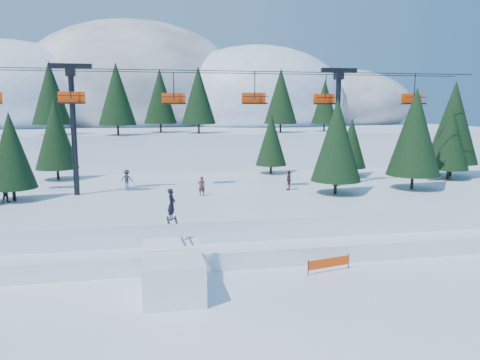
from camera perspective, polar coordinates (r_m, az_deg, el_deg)
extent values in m
plane|color=white|center=(22.97, -2.00, -15.40)|extent=(160.00, 160.00, 0.00)
cube|color=white|center=(39.68, -6.15, -3.11)|extent=(70.00, 22.00, 2.50)
cube|color=white|center=(30.21, -4.44, -8.28)|extent=(70.00, 6.00, 1.10)
cube|color=white|center=(88.98, -9.01, 4.59)|extent=(110.00, 60.00, 6.00)
ellipsoid|color=white|center=(95.95, -26.41, 9.14)|extent=(36.00, 32.40, 19.80)
ellipsoid|color=#605B59|center=(98.80, -12.93, 10.84)|extent=(44.00, 39.60, 26.40)
ellipsoid|color=white|center=(93.17, 2.11, 10.06)|extent=(34.00, 30.60, 19.72)
ellipsoid|color=#605B59|center=(105.13, 12.15, 9.03)|extent=(30.00, 27.00, 15.00)
cylinder|color=black|center=(60.66, -14.64, 5.91)|extent=(0.26, 0.26, 1.25)
cone|color=#183317|center=(60.62, -14.81, 10.12)|extent=(4.64, 4.64, 7.68)
cylinder|color=black|center=(63.81, -5.04, 6.28)|extent=(0.26, 0.26, 1.24)
cone|color=#183317|center=(63.77, -5.09, 10.27)|extent=(4.61, 4.61, 7.63)
cylinder|color=black|center=(65.09, 4.95, 6.32)|extent=(0.26, 0.26, 1.22)
cone|color=#183317|center=(65.04, 5.00, 10.16)|extent=(4.53, 4.53, 7.49)
cylinder|color=black|center=(64.13, -21.88, 5.72)|extent=(0.26, 0.26, 1.29)
cone|color=#183317|center=(64.10, -22.12, 9.82)|extent=(4.78, 4.78, 7.91)
cylinder|color=black|center=(69.90, 10.21, 6.31)|extent=(0.26, 0.26, 1.03)
cone|color=#183317|center=(69.84, 10.29, 9.33)|extent=(3.83, 3.83, 6.34)
cylinder|color=black|center=(66.43, -9.63, 6.29)|extent=(0.26, 0.26, 1.22)
cone|color=#183317|center=(66.39, -9.73, 10.05)|extent=(4.54, 4.54, 7.51)
cube|color=white|center=(24.20, -8.20, -11.60)|extent=(3.01, 3.72, 2.04)
cube|color=white|center=(25.37, -8.45, -8.09)|extent=(3.01, 1.30, 0.72)
imported|color=black|center=(24.81, -8.34, -2.94)|extent=(0.57, 0.70, 1.67)
cube|color=black|center=(24.98, -8.75, -4.86)|extent=(0.11, 1.65, 0.03)
cube|color=black|center=(25.00, -7.83, -4.83)|extent=(0.11, 1.65, 0.03)
cylinder|color=black|center=(39.16, -19.60, 5.51)|extent=(0.44, 0.44, 10.00)
cube|color=black|center=(39.24, -20.00, 12.96)|extent=(3.20, 0.35, 0.35)
cube|color=black|center=(39.20, -19.96, 12.30)|extent=(0.70, 0.70, 0.70)
cylinder|color=black|center=(42.02, 11.75, 6.02)|extent=(0.44, 0.44, 10.00)
cube|color=black|center=(42.09, 11.97, 12.97)|extent=(3.20, 0.35, 0.35)
cube|color=black|center=(42.06, 11.95, 12.36)|extent=(0.70, 0.70, 0.70)
cylinder|color=black|center=(37.97, -3.18, 13.16)|extent=(46.00, 0.06, 0.06)
cylinder|color=black|center=(40.34, -3.67, 12.90)|extent=(46.00, 0.06, 0.06)
cylinder|color=black|center=(37.95, -20.00, 10.99)|extent=(0.08, 0.08, 2.20)
cube|color=black|center=(37.91, -19.89, 8.80)|extent=(2.00, 0.75, 0.12)
cube|color=#FF4609|center=(38.29, -19.84, 9.48)|extent=(2.00, 0.10, 0.85)
cylinder|color=black|center=(37.57, -20.01, 9.64)|extent=(2.00, 0.06, 0.06)
cylinder|color=black|center=(39.99, -8.09, 11.29)|extent=(0.08, 0.08, 2.20)
cube|color=black|center=(39.95, -8.05, 9.21)|extent=(2.00, 0.75, 0.12)
cube|color=#FF4609|center=(40.34, -8.09, 9.85)|extent=(2.00, 0.10, 0.85)
cylinder|color=black|center=(39.61, -8.04, 10.01)|extent=(2.00, 0.06, 0.06)
cylinder|color=black|center=(38.50, 1.81, 11.47)|extent=(0.08, 0.08, 2.20)
cube|color=black|center=(38.46, 1.80, 9.31)|extent=(2.00, 0.75, 0.12)
cube|color=#FF4609|center=(38.84, 1.67, 9.97)|extent=(2.00, 0.10, 0.85)
cylinder|color=black|center=(38.13, 1.92, 10.14)|extent=(2.00, 0.06, 0.06)
cylinder|color=black|center=(42.87, 10.42, 11.06)|extent=(0.08, 0.08, 2.20)
cube|color=black|center=(42.83, 10.37, 9.13)|extent=(2.00, 0.75, 0.12)
cube|color=#FF4609|center=(43.19, 10.20, 9.72)|extent=(2.00, 0.10, 0.85)
cylinder|color=black|center=(42.51, 10.56, 9.87)|extent=(2.00, 0.06, 0.06)
cylinder|color=black|center=(43.91, 20.52, 10.60)|extent=(0.08, 0.08, 2.20)
cube|color=black|center=(43.87, 20.42, 8.71)|extent=(2.00, 0.75, 0.12)
cube|color=#FF4609|center=(44.20, 20.19, 9.30)|extent=(2.00, 0.10, 0.85)
cylinder|color=black|center=(43.58, 20.70, 9.42)|extent=(2.00, 0.06, 0.06)
cylinder|color=black|center=(42.73, 20.24, -0.22)|extent=(0.26, 0.26, 1.20)
cone|color=#183317|center=(42.31, 20.55, 5.54)|extent=(4.47, 4.47, 7.40)
cylinder|color=black|center=(49.81, 24.01, 0.65)|extent=(0.26, 0.26, 0.98)
cone|color=#183317|center=(49.48, 24.26, 4.68)|extent=(3.65, 3.65, 6.04)
cylinder|color=black|center=(52.14, 24.28, 1.16)|extent=(0.26, 0.26, 1.34)
cone|color=#183317|center=(51.78, 24.61, 6.41)|extent=(4.97, 4.97, 8.22)
cylinder|color=black|center=(49.28, 13.31, 1.00)|extent=(0.26, 0.26, 0.82)
cone|color=#183317|center=(48.98, 13.43, 4.40)|extent=(3.05, 3.05, 5.05)
cylinder|color=black|center=(48.58, -21.31, 0.67)|extent=(0.26, 0.26, 1.08)
cone|color=#183317|center=(48.22, -21.56, 5.22)|extent=(4.01, 4.01, 6.64)
cylinder|color=black|center=(49.68, 3.79, 1.32)|extent=(0.26, 0.26, 0.88)
cone|color=#183317|center=(49.37, 3.83, 4.95)|extent=(3.28, 3.28, 5.42)
cylinder|color=black|center=(38.99, -25.83, -1.59)|extent=(0.26, 0.26, 0.93)
cone|color=#183317|center=(38.58, -26.16, 3.28)|extent=(3.46, 3.46, 5.73)
cylinder|color=black|center=(38.59, 11.54, -0.87)|extent=(0.26, 0.26, 1.08)
cone|color=#183317|center=(38.15, 11.72, 4.82)|extent=(3.99, 3.99, 6.60)
imported|color=#2A2142|center=(41.94, -13.63, 0.16)|extent=(1.15, 0.87, 1.57)
imported|color=#522426|center=(37.06, -4.71, -0.75)|extent=(0.63, 0.48, 1.55)
imported|color=#23213A|center=(38.44, -26.56, -1.33)|extent=(0.94, 0.94, 1.54)
imported|color=#1E3B2D|center=(47.11, 13.47, 1.26)|extent=(1.07, 0.99, 1.83)
imported|color=#472033|center=(39.77, 5.97, -0.02)|extent=(0.61, 1.05, 1.68)
cylinder|color=black|center=(27.19, 8.30, -10.54)|extent=(0.06, 0.06, 0.90)
cylinder|color=black|center=(28.73, 13.08, -9.61)|extent=(0.06, 0.06, 0.90)
cube|color=#FF4609|center=(27.90, 10.77, -9.88)|extent=(2.74, 0.68, 0.55)
cylinder|color=black|center=(31.12, 9.97, -8.07)|extent=(0.06, 0.06, 0.90)
cylinder|color=black|center=(31.46, 15.11, -8.06)|extent=(0.06, 0.06, 0.90)
cube|color=#FF4609|center=(31.23, 12.56, -7.90)|extent=(2.69, 0.84, 0.55)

